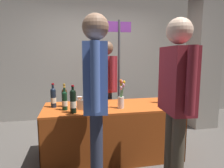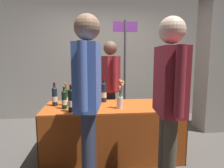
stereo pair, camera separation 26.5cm
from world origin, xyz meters
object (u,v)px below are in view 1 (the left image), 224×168
featured_wine_bottle (53,97)px  display_bottle_0 (73,101)px  tasting_table (112,121)px  booth_signpost (119,64)px  wine_glass_near_vendor (80,99)px  vendor_presenter (106,81)px  flower_vase (121,98)px  concrete_pillar (204,40)px  taster_foreground_right (96,89)px

featured_wine_bottle → display_bottle_0: display_bottle_0 is taller
tasting_table → booth_signpost: 1.34m
wine_glass_near_vendor → vendor_presenter: 0.82m
tasting_table → flower_vase: (0.09, -0.16, 0.35)m
concrete_pillar → tasting_table: concrete_pillar is taller
wine_glass_near_vendor → booth_signpost: booth_signpost is taller
concrete_pillar → booth_signpost: bearing=173.9°
concrete_pillar → vendor_presenter: concrete_pillar is taller
featured_wine_bottle → display_bottle_0: bearing=-51.7°
tasting_table → flower_vase: bearing=-60.8°
tasting_table → wine_glass_near_vendor: 0.54m
wine_glass_near_vendor → booth_signpost: 1.38m
tasting_table → featured_wine_bottle: featured_wine_bottle is taller
concrete_pillar → taster_foreground_right: (-2.32, -1.62, -0.62)m
flower_vase → vendor_presenter: 0.81m
tasting_table → display_bottle_0: 0.68m
featured_wine_bottle → booth_signpost: size_ratio=0.16×
tasting_table → flower_vase: size_ratio=4.77×
tasting_table → flower_vase: 0.39m
concrete_pillar → tasting_table: (-2.01, -0.87, -1.19)m
wine_glass_near_vendor → taster_foreground_right: size_ratio=0.08×
vendor_presenter → concrete_pillar: bearing=85.7°
tasting_table → vendor_presenter: bearing=86.6°
tasting_table → featured_wine_bottle: bearing=174.8°
display_bottle_0 → wine_glass_near_vendor: size_ratio=2.34×
featured_wine_bottle → display_bottle_0: size_ratio=0.96×
featured_wine_bottle → wine_glass_near_vendor: 0.35m
vendor_presenter → booth_signpost: size_ratio=0.80×
featured_wine_bottle → flower_vase: flower_vase is taller
wine_glass_near_vendor → featured_wine_bottle: bearing=168.6°
featured_wine_bottle → tasting_table: bearing=-5.2°
wine_glass_near_vendor → taster_foreground_right: (0.13, -0.75, 0.25)m
featured_wine_bottle → booth_signpost: (1.13, 0.98, 0.40)m
flower_vase → booth_signpost: (0.26, 1.21, 0.40)m
display_bottle_0 → flower_vase: 0.62m
tasting_table → display_bottle_0: display_bottle_0 is taller
display_bottle_0 → flower_vase: bearing=8.6°
tasting_table → concrete_pillar: bearing=23.5°
tasting_table → display_bottle_0: (-0.52, -0.25, 0.36)m
tasting_table → booth_signpost: bearing=71.5°
vendor_presenter → taster_foreground_right: bearing=-24.8°
concrete_pillar → flower_vase: size_ratio=8.85×
flower_vase → taster_foreground_right: 0.74m
display_bottle_0 → wine_glass_near_vendor: (0.09, 0.25, -0.04)m
featured_wine_bottle → taster_foreground_right: 0.97m
flower_vase → vendor_presenter: vendor_presenter is taller
featured_wine_bottle → taster_foreground_right: (0.47, -0.81, 0.22)m
display_bottle_0 → taster_foreground_right: (0.22, -0.49, 0.21)m
concrete_pillar → taster_foreground_right: size_ratio=1.91×
booth_signpost → display_bottle_0: bearing=-123.9°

